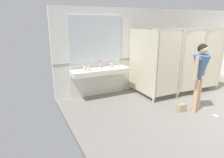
{
  "coord_description": "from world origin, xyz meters",
  "views": [
    {
      "loc": [
        -4.53,
        -2.56,
        2.24
      ],
      "look_at": [
        -2.61,
        1.42,
        0.95
      ],
      "focal_mm": 31.74,
      "sensor_mm": 36.0,
      "label": 1
    }
  ],
  "objects_px": {
    "person_standing": "(200,69)",
    "soap_dispenser": "(100,65)",
    "handbag": "(181,107)",
    "paper_cup": "(88,69)"
  },
  "relations": [
    {
      "from": "person_standing",
      "to": "paper_cup",
      "type": "xyz_separation_m",
      "value": [
        -2.22,
        1.96,
        -0.18
      ]
    },
    {
      "from": "person_standing",
      "to": "handbag",
      "type": "xyz_separation_m",
      "value": [
        -0.36,
        0.13,
        -1.0
      ]
    },
    {
      "from": "handbag",
      "to": "paper_cup",
      "type": "relative_size",
      "value": 3.3
    },
    {
      "from": "person_standing",
      "to": "paper_cup",
      "type": "height_order",
      "value": "person_standing"
    },
    {
      "from": "handbag",
      "to": "soap_dispenser",
      "type": "bearing_deg",
      "value": 124.77
    },
    {
      "from": "soap_dispenser",
      "to": "paper_cup",
      "type": "xyz_separation_m",
      "value": [
        -0.45,
        -0.21,
        -0.04
      ]
    },
    {
      "from": "person_standing",
      "to": "soap_dispenser",
      "type": "bearing_deg",
      "value": 129.2
    },
    {
      "from": "person_standing",
      "to": "soap_dispenser",
      "type": "relative_size",
      "value": 8.03
    },
    {
      "from": "handbag",
      "to": "paper_cup",
      "type": "xyz_separation_m",
      "value": [
        -1.86,
        1.82,
        0.82
      ]
    },
    {
      "from": "person_standing",
      "to": "paper_cup",
      "type": "relative_size",
      "value": 17.31
    }
  ]
}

